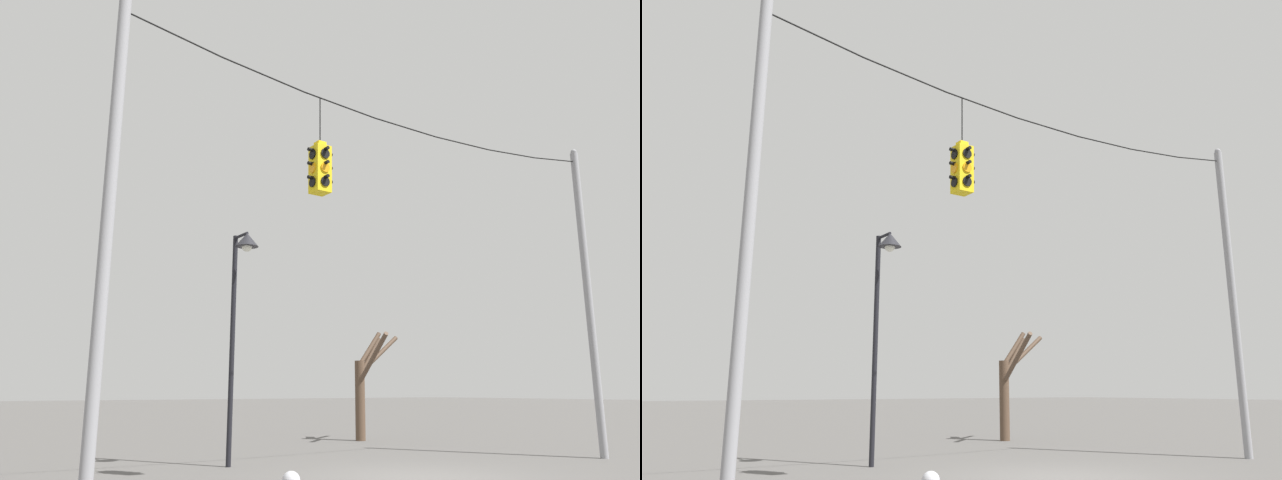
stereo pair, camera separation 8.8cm
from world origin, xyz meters
TOP-DOWN VIEW (x-y plane):
  - ground_plane at (0.00, 0.00)m, footprint 200.00×200.00m
  - utility_pole_left at (-6.44, 0.00)m, footprint 0.21×0.21m
  - utility_pole_right at (6.44, 0.00)m, footprint 0.21×0.21m
  - span_wire at (0.00, 0.00)m, footprint 12.88×0.03m
  - traffic_light_near_left_pole at (-2.37, 0.00)m, footprint 0.58×0.58m
  - street_lamp at (-2.30, 3.43)m, footprint 0.56×0.95m
  - bare_tree at (4.94, 7.89)m, footprint 2.31×2.19m

SIDE VIEW (x-z plane):
  - ground_plane at x=0.00m, z-range 0.00..0.00m
  - bare_tree at x=4.94m, z-range 0.04..3.80m
  - utility_pole_left at x=-6.44m, z-range -0.01..8.40m
  - utility_pole_right at x=6.44m, z-range -0.01..8.40m
  - street_lamp at x=-2.30m, z-range 1.50..6.91m
  - traffic_light_near_left_pole at x=-2.37m, z-range 4.98..7.03m
  - span_wire at x=0.00m, z-range 7.37..7.96m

